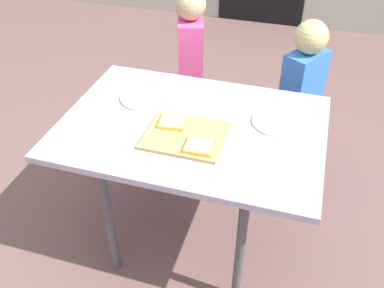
# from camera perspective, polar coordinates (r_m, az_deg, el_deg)

# --- Properties ---
(ground_plane) EXTENTS (16.00, 16.00, 0.00)m
(ground_plane) POSITION_cam_1_polar(r_m,az_deg,el_deg) (2.32, -0.01, -12.12)
(ground_plane) COLOR brown
(dining_table) EXTENTS (1.13, 0.80, 0.73)m
(dining_table) POSITION_cam_1_polar(r_m,az_deg,el_deg) (1.86, -0.01, 0.95)
(dining_table) COLOR #AAA0B8
(dining_table) RESTS_ON ground
(cutting_board) EXTENTS (0.33, 0.28, 0.01)m
(cutting_board) POSITION_cam_1_polar(r_m,az_deg,el_deg) (1.74, -0.89, 1.17)
(cutting_board) COLOR tan
(cutting_board) RESTS_ON dining_table
(pizza_slice_near_right) EXTENTS (0.12, 0.11, 0.02)m
(pizza_slice_near_right) POSITION_cam_1_polar(r_m,az_deg,el_deg) (1.66, 1.01, -0.28)
(pizza_slice_near_right) COLOR gold
(pizza_slice_near_right) RESTS_ON cutting_board
(pizza_slice_far_left) EXTENTS (0.12, 0.11, 0.02)m
(pizza_slice_far_left) POSITION_cam_1_polar(r_m,az_deg,el_deg) (1.80, -2.64, 3.01)
(pizza_slice_far_left) COLOR gold
(pizza_slice_far_left) RESTS_ON cutting_board
(plate_white_right) EXTENTS (0.22, 0.22, 0.01)m
(plate_white_right) POSITION_cam_1_polar(r_m,az_deg,el_deg) (1.86, 11.50, 2.94)
(plate_white_right) COLOR white
(plate_white_right) RESTS_ON dining_table
(plate_white_left) EXTENTS (0.22, 0.22, 0.01)m
(plate_white_left) POSITION_cam_1_polar(r_m,az_deg,el_deg) (2.00, -6.50, 6.22)
(plate_white_left) COLOR white
(plate_white_left) RESTS_ON dining_table
(child_left) EXTENTS (0.21, 0.27, 1.05)m
(child_left) POSITION_cam_1_polar(r_m,az_deg,el_deg) (2.56, -0.18, 10.69)
(child_left) COLOR #213A51
(child_left) RESTS_ON ground
(child_right) EXTENTS (0.24, 0.28, 0.97)m
(child_right) POSITION_cam_1_polar(r_m,az_deg,el_deg) (2.45, 14.57, 6.92)
(child_right) COLOR #33324D
(child_right) RESTS_ON ground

